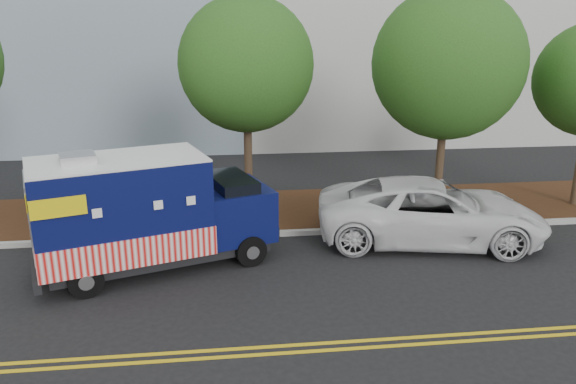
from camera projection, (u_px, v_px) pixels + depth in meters
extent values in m
plane|color=black|center=(196.00, 259.00, 15.01)|extent=(120.00, 120.00, 0.00)
cube|color=#9E9E99|center=(198.00, 237.00, 16.32)|extent=(120.00, 0.18, 0.15)
cube|color=#331B0E|center=(201.00, 213.00, 18.31)|extent=(120.00, 4.00, 0.15)
cube|color=gold|center=(187.00, 352.00, 10.78)|extent=(120.00, 0.10, 0.01)
cube|color=gold|center=(187.00, 360.00, 10.55)|extent=(120.00, 0.10, 0.01)
cylinder|color=#38281C|center=(248.00, 157.00, 18.01)|extent=(0.26, 0.26, 3.78)
sphere|color=#244B15|center=(246.00, 64.00, 17.15)|extent=(4.17, 4.17, 4.17)
cylinder|color=#38281C|center=(440.00, 158.00, 18.22)|extent=(0.26, 0.26, 3.65)
sphere|color=#244B15|center=(448.00, 64.00, 17.34)|extent=(4.70, 4.70, 4.70)
cube|color=#473828|center=(79.00, 199.00, 16.04)|extent=(0.06, 0.06, 2.40)
cube|color=black|center=(160.00, 251.00, 14.48)|extent=(5.72, 3.47, 0.27)
cube|color=#090F42|center=(121.00, 207.00, 13.74)|extent=(4.56, 3.41, 2.32)
cube|color=red|center=(124.00, 238.00, 13.98)|extent=(4.62, 3.47, 0.73)
cube|color=white|center=(117.00, 160.00, 13.39)|extent=(4.56, 3.41, 0.06)
cube|color=#B7B7BA|center=(77.00, 158.00, 13.00)|extent=(0.98, 0.98, 0.21)
cube|color=#090F42|center=(233.00, 211.00, 15.08)|extent=(2.32, 2.53, 1.36)
cube|color=black|center=(231.00, 188.00, 14.86)|extent=(1.52, 2.10, 0.63)
cube|color=black|center=(264.00, 222.00, 15.57)|extent=(0.69, 1.86, 0.29)
cube|color=black|center=(36.00, 271.00, 13.27)|extent=(0.86, 2.12, 0.27)
cube|color=#B7B7BA|center=(29.00, 217.00, 12.88)|extent=(0.59, 1.66, 1.84)
cube|color=#B7B7BA|center=(125.00, 191.00, 14.84)|extent=(1.66, 0.59, 1.06)
cube|color=yellow|center=(58.00, 208.00, 11.99)|extent=(1.11, 0.39, 0.44)
cube|color=yellow|center=(52.00, 181.00, 13.98)|extent=(1.11, 0.39, 0.44)
cylinder|color=black|center=(251.00, 251.00, 14.50)|extent=(0.86, 0.52, 0.81)
cylinder|color=black|center=(226.00, 226.00, 16.21)|extent=(0.86, 0.52, 0.81)
cylinder|color=black|center=(86.00, 280.00, 12.84)|extent=(0.86, 0.52, 0.81)
cylinder|color=black|center=(77.00, 250.00, 14.55)|extent=(0.86, 0.52, 0.81)
imported|color=silver|center=(431.00, 211.00, 16.00)|extent=(6.85, 4.09, 1.78)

